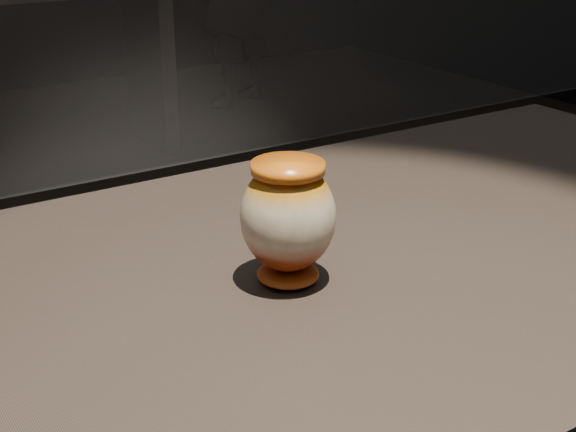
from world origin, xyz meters
name	(u,v)px	position (x,y,z in m)	size (l,w,h in m)	color
main_vase	(288,218)	(0.08, -0.02, 0.98)	(0.12, 0.12, 0.15)	maroon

